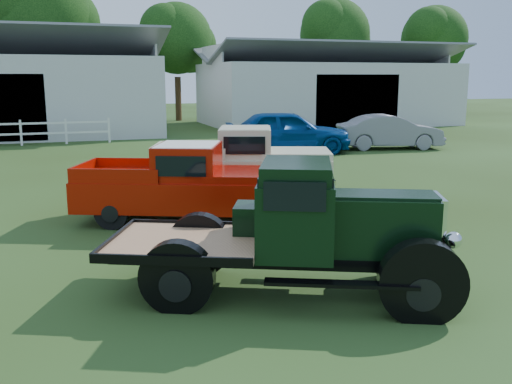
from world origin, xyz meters
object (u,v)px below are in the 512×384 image
object	(u,v)px
vintage_flatbed	(289,229)
red_pickup	(184,183)
misc_car_grey	(390,132)
misc_car_blue	(287,131)
white_pickup	(242,162)

from	to	relation	value
vintage_flatbed	red_pickup	world-z (taller)	vintage_flatbed
vintage_flatbed	misc_car_grey	xyz separation A→B (m)	(10.78, 14.69, -0.23)
misc_car_blue	misc_car_grey	xyz separation A→B (m)	(4.85, -0.19, -0.15)
white_pickup	misc_car_grey	bearing A→B (deg)	58.43
vintage_flatbed	white_pickup	size ratio (longest dim) A/B	1.02
vintage_flatbed	misc_car_blue	xyz separation A→B (m)	(5.93, 14.88, -0.09)
white_pickup	misc_car_blue	distance (m)	8.96
red_pickup	vintage_flatbed	bearing A→B (deg)	-60.67
misc_car_blue	vintage_flatbed	bearing A→B (deg)	170.00
vintage_flatbed	misc_car_grey	distance (m)	18.22
misc_car_grey	misc_car_blue	bearing A→B (deg)	100.90
red_pickup	misc_car_blue	world-z (taller)	misc_car_blue
red_pickup	white_pickup	distance (m)	3.12
misc_car_blue	white_pickup	bearing A→B (deg)	162.05
misc_car_blue	misc_car_grey	distance (m)	4.85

